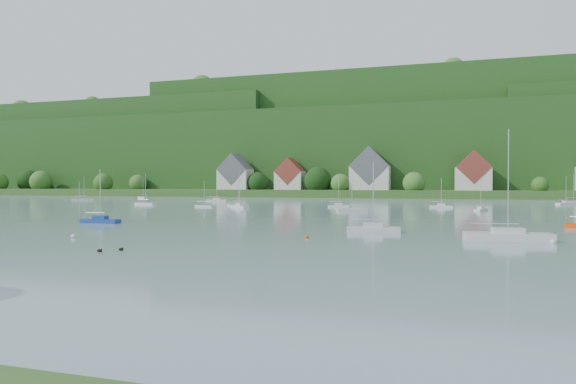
{
  "coord_description": "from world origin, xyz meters",
  "views": [
    {
      "loc": [
        29.32,
        -15.81,
        5.65
      ],
      "look_at": [
        2.6,
        75.0,
        4.0
      ],
      "focal_mm": 30.35,
      "sensor_mm": 36.0,
      "label": 1
    }
  ],
  "objects": [
    {
      "name": "duck_pair",
      "position": [
        3.68,
        18.81,
        0.11
      ],
      "size": [
        1.66,
        1.48,
        0.32
      ],
      "color": "black",
      "rests_on": "ground"
    },
    {
      "name": "mooring_buoy_2",
      "position": [
        17.01,
        32.92,
        0.0
      ],
      "size": [
        0.43,
        0.43,
        0.43
      ],
      "primitive_type": "sphere",
      "color": "#EB4900",
      "rests_on": "ground"
    },
    {
      "name": "near_sailboat_1",
      "position": [
        -16.11,
        43.29,
        0.43
      ],
      "size": [
        5.78,
        1.87,
        7.71
      ],
      "rotation": [
        0.0,
        0.0,
        0.05
      ],
      "color": "navy",
      "rests_on": "ground"
    },
    {
      "name": "village_building_3",
      "position": [
        45.0,
        186.0,
        9.43
      ],
      "size": [
        13.0,
        10.4,
        15.5
      ],
      "color": "beige",
      "rests_on": "far_shore_strip"
    },
    {
      "name": "far_sailboat_cluster",
      "position": [
        10.38,
        115.11,
        0.37
      ],
      "size": [
        199.54,
        70.1,
        8.71
      ],
      "color": "silver",
      "rests_on": "ground"
    },
    {
      "name": "far_shore_strip",
      "position": [
        0.0,
        200.0,
        1.5
      ],
      "size": [
        600.0,
        60.0,
        3.0
      ],
      "primitive_type": "cube",
      "color": "#2C511E",
      "rests_on": "ground"
    },
    {
      "name": "village_building_0",
      "position": [
        -55.0,
        187.0,
        9.51
      ],
      "size": [
        14.0,
        10.4,
        16.0
      ],
      "color": "beige",
      "rests_on": "far_shore_strip"
    },
    {
      "name": "village_building_2",
      "position": [
        5.0,
        188.0,
        10.27
      ],
      "size": [
        16.0,
        11.44,
        18.0
      ],
      "color": "beige",
      "rests_on": "far_shore_strip"
    },
    {
      "name": "near_sailboat_4",
      "position": [
        36.59,
        35.91,
        0.53
      ],
      "size": [
        8.33,
        3.12,
        10.98
      ],
      "rotation": [
        0.0,
        0.0,
        0.11
      ],
      "color": "silver",
      "rests_on": "ground"
    },
    {
      "name": "village_building_1",
      "position": [
        -30.0,
        189.0,
        8.75
      ],
      "size": [
        12.0,
        9.36,
        14.0
      ],
      "color": "beige",
      "rests_on": "far_shore_strip"
    },
    {
      "name": "near_sailboat_3",
      "position": [
        22.9,
        41.05,
        0.44
      ],
      "size": [
        6.26,
        2.84,
        8.17
      ],
      "rotation": [
        0.0,
        0.0,
        0.2
      ],
      "color": "silver",
      "rests_on": "ground"
    },
    {
      "name": "mooring_buoy_1",
      "position": [
        -6.44,
        26.38,
        0.0
      ],
      "size": [
        0.5,
        0.5,
        0.5
      ],
      "primitive_type": "sphere",
      "color": "silver",
      "rests_on": "ground"
    },
    {
      "name": "mooring_buoy_3",
      "position": [
        -22.06,
        48.74,
        0.0
      ],
      "size": [
        0.42,
        0.42,
        0.42
      ],
      "primitive_type": "sphere",
      "color": "#EB4900",
      "rests_on": "ground"
    },
    {
      "name": "forested_ridge",
      "position": [
        0.39,
        268.57,
        22.89
      ],
      "size": [
        620.0,
        181.22,
        69.89
      ],
      "color": "#133B13",
      "rests_on": "ground"
    },
    {
      "name": "mooring_buoy_4",
      "position": [
        40.42,
        35.16,
        0.0
      ],
      "size": [
        0.48,
        0.48,
        0.48
      ],
      "primitive_type": "sphere",
      "color": "silver",
      "rests_on": "ground"
    }
  ]
}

